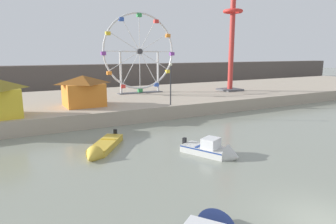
# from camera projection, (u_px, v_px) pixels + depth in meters

# --- Properties ---
(quay_promenade) EXTENTS (110.00, 18.91, 1.33)m
(quay_promenade) POSITION_uv_depth(u_px,v_px,m) (107.00, 102.00, 35.52)
(quay_promenade) COLOR tan
(quay_promenade) RESTS_ON ground_plane
(distant_town_skyline) EXTENTS (140.00, 3.00, 4.40)m
(distant_town_skyline) POSITION_uv_depth(u_px,v_px,m) (72.00, 77.00, 53.99)
(distant_town_skyline) COLOR #564C47
(distant_town_skyline) RESTS_ON ground_plane
(motorboat_mustard_yellow) EXTENTS (3.97, 4.85, 1.15)m
(motorboat_mustard_yellow) POSITION_uv_depth(u_px,v_px,m) (101.00, 149.00, 19.50)
(motorboat_mustard_yellow) COLOR gold
(motorboat_mustard_yellow) RESTS_ON ground_plane
(motorboat_pale_grey) EXTENTS (2.87, 4.10, 1.55)m
(motorboat_pale_grey) POSITION_uv_depth(u_px,v_px,m) (215.00, 151.00, 18.78)
(motorboat_pale_grey) COLOR silver
(motorboat_pale_grey) RESTS_ON ground_plane
(ferris_wheel_white_frame) EXTENTS (10.05, 1.20, 10.21)m
(ferris_wheel_white_frame) POSITION_uv_depth(u_px,v_px,m) (140.00, 53.00, 37.98)
(ferris_wheel_white_frame) COLOR silver
(ferris_wheel_white_frame) RESTS_ON quay_promenade
(drop_tower_red_tower) EXTENTS (2.80, 2.80, 15.30)m
(drop_tower_red_tower) POSITION_uv_depth(u_px,v_px,m) (232.00, 36.00, 40.02)
(drop_tower_red_tower) COLOR #BC332D
(drop_tower_red_tower) RESTS_ON quay_promenade
(carnival_booth_orange_canopy) EXTENTS (4.07, 3.72, 3.00)m
(carnival_booth_orange_canopy) POSITION_uv_depth(u_px,v_px,m) (83.00, 90.00, 28.92)
(carnival_booth_orange_canopy) COLOR orange
(carnival_booth_orange_canopy) RESTS_ON quay_promenade
(promenade_lamp_near) EXTENTS (0.32, 0.32, 4.19)m
(promenade_lamp_near) POSITION_uv_depth(u_px,v_px,m) (171.00, 78.00, 29.13)
(promenade_lamp_near) COLOR #2D2D33
(promenade_lamp_near) RESTS_ON quay_promenade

